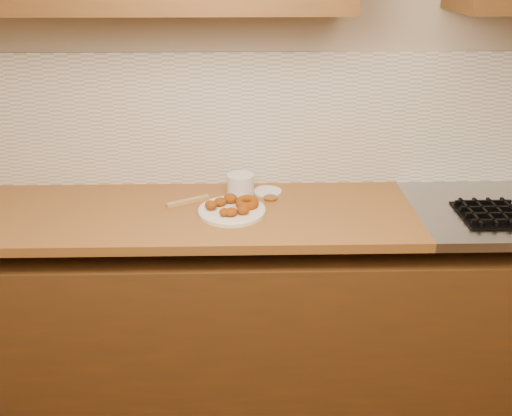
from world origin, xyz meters
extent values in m
cube|color=tan|center=(0.00, 2.00, 1.35)|extent=(4.00, 0.02, 2.70)
cube|color=#553011|center=(0.00, 1.69, 0.39)|extent=(3.60, 0.60, 0.77)
cube|color=brown|center=(-0.65, 1.69, 0.88)|extent=(2.30, 0.62, 0.04)
cube|color=silver|center=(0.00, 1.99, 1.20)|extent=(3.60, 0.02, 0.60)
cube|color=black|center=(0.80, 1.61, 0.90)|extent=(0.26, 0.26, 0.01)
cube|color=black|center=(0.71, 1.61, 0.92)|extent=(0.01, 0.24, 0.02)
cube|color=black|center=(0.80, 1.52, 0.92)|extent=(0.24, 0.01, 0.02)
cube|color=black|center=(0.77, 1.61, 0.92)|extent=(0.01, 0.24, 0.02)
cube|color=black|center=(0.80, 1.58, 0.92)|extent=(0.24, 0.01, 0.02)
cube|color=black|center=(0.83, 1.61, 0.92)|extent=(0.01, 0.24, 0.02)
cube|color=black|center=(0.80, 1.64, 0.92)|extent=(0.24, 0.01, 0.02)
cube|color=black|center=(0.80, 1.70, 0.92)|extent=(0.24, 0.01, 0.02)
cylinder|color=white|center=(-0.27, 1.66, 0.91)|extent=(0.28, 0.28, 0.02)
torus|color=brown|center=(-0.21, 1.69, 0.93)|extent=(0.10, 0.11, 0.04)
ellipsoid|color=brown|center=(-0.32, 1.70, 0.93)|extent=(0.08, 0.07, 0.03)
ellipsoid|color=brown|center=(-0.36, 1.66, 0.94)|extent=(0.07, 0.07, 0.04)
ellipsoid|color=brown|center=(-0.30, 1.60, 0.93)|extent=(0.05, 0.05, 0.03)
ellipsoid|color=brown|center=(-0.27, 1.60, 0.93)|extent=(0.07, 0.07, 0.03)
ellipsoid|color=brown|center=(-0.28, 1.73, 0.94)|extent=(0.07, 0.07, 0.04)
ellipsoid|color=brown|center=(-0.22, 1.61, 0.94)|extent=(0.05, 0.04, 0.04)
cylinder|color=silver|center=(-0.23, 1.84, 0.95)|extent=(0.16, 0.16, 0.10)
cylinder|color=silver|center=(-0.11, 1.87, 0.90)|extent=(0.16, 0.16, 0.01)
cylinder|color=#A66E2E|center=(-0.10, 1.79, 0.91)|extent=(0.07, 0.07, 0.01)
cube|color=#AA894A|center=(-0.46, 1.77, 0.91)|extent=(0.18, 0.11, 0.02)
camera|label=1|loc=(-0.21, -0.37, 1.89)|focal=38.00mm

